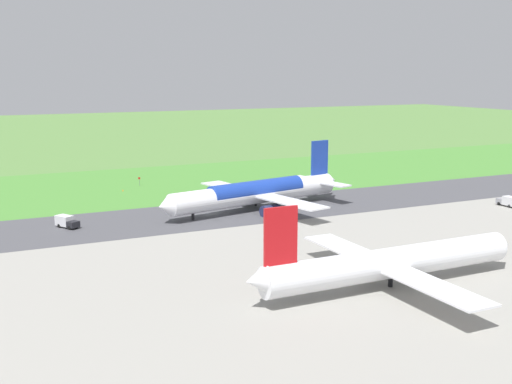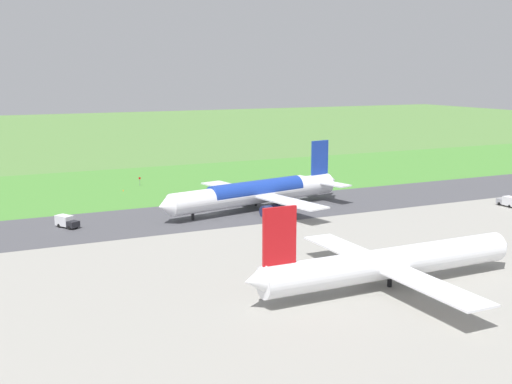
{
  "view_description": "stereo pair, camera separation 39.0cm",
  "coord_description": "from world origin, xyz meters",
  "px_view_note": "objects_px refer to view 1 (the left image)",
  "views": [
    {
      "loc": [
        54.6,
        138.63,
        33.43
      ],
      "look_at": [
        -11.71,
        0.0,
        4.5
      ],
      "focal_mm": 44.79,
      "sensor_mm": 36.0,
      "label": 1
    },
    {
      "loc": [
        54.25,
        138.8,
        33.43
      ],
      "look_at": [
        -11.71,
        0.0,
        4.5
      ],
      "focal_mm": 44.79,
      "sensor_mm": 36.0,
      "label": 2
    }
  ],
  "objects_px": {
    "service_truck_fuel": "(509,201)",
    "no_stopping_sign": "(139,181)",
    "service_truck_baggage": "(67,222)",
    "traffic_cone_orange": "(123,190)",
    "airliner_main": "(257,192)",
    "airliner_parked_mid": "(390,262)"
  },
  "relations": [
    {
      "from": "airliner_parked_mid",
      "to": "no_stopping_sign",
      "type": "bearing_deg",
      "value": -84.11
    },
    {
      "from": "no_stopping_sign",
      "to": "traffic_cone_orange",
      "type": "xyz_separation_m",
      "value": [
        6.63,
        6.59,
        -1.26
      ]
    },
    {
      "from": "airliner_main",
      "to": "airliner_parked_mid",
      "type": "relative_size",
      "value": 1.06
    },
    {
      "from": "airliner_parked_mid",
      "to": "no_stopping_sign",
      "type": "distance_m",
      "value": 107.06
    },
    {
      "from": "service_truck_fuel",
      "to": "no_stopping_sign",
      "type": "relative_size",
      "value": 2.24
    },
    {
      "from": "airliner_main",
      "to": "service_truck_fuel",
      "type": "xyz_separation_m",
      "value": [
        -58.8,
        24.08,
        -2.95
      ]
    },
    {
      "from": "airliner_parked_mid",
      "to": "traffic_cone_orange",
      "type": "xyz_separation_m",
      "value": [
        17.62,
        -99.87,
        -3.76
      ]
    },
    {
      "from": "service_truck_fuel",
      "to": "airliner_main",
      "type": "bearing_deg",
      "value": -22.27
    },
    {
      "from": "service_truck_fuel",
      "to": "traffic_cone_orange",
      "type": "height_order",
      "value": "service_truck_fuel"
    },
    {
      "from": "airliner_parked_mid",
      "to": "traffic_cone_orange",
      "type": "height_order",
      "value": "airliner_parked_mid"
    },
    {
      "from": "service_truck_baggage",
      "to": "traffic_cone_orange",
      "type": "height_order",
      "value": "service_truck_baggage"
    },
    {
      "from": "no_stopping_sign",
      "to": "traffic_cone_orange",
      "type": "height_order",
      "value": "no_stopping_sign"
    },
    {
      "from": "airliner_parked_mid",
      "to": "no_stopping_sign",
      "type": "xyz_separation_m",
      "value": [
        10.99,
        -106.46,
        -2.5
      ]
    },
    {
      "from": "airliner_main",
      "to": "no_stopping_sign",
      "type": "xyz_separation_m",
      "value": [
        17.17,
        -45.55,
        -2.81
      ]
    },
    {
      "from": "airliner_parked_mid",
      "to": "service_truck_fuel",
      "type": "relative_size",
      "value": 8.69
    },
    {
      "from": "airliner_main",
      "to": "no_stopping_sign",
      "type": "height_order",
      "value": "airliner_main"
    },
    {
      "from": "service_truck_baggage",
      "to": "airliner_main",
      "type": "bearing_deg",
      "value": 178.54
    },
    {
      "from": "airliner_main",
      "to": "traffic_cone_orange",
      "type": "relative_size",
      "value": 97.72
    },
    {
      "from": "airliner_main",
      "to": "airliner_parked_mid",
      "type": "height_order",
      "value": "airliner_main"
    },
    {
      "from": "service_truck_fuel",
      "to": "no_stopping_sign",
      "type": "distance_m",
      "value": 103.06
    },
    {
      "from": "service_truck_baggage",
      "to": "traffic_cone_orange",
      "type": "xyz_separation_m",
      "value": [
        -21.76,
        -37.79,
        -1.13
      ]
    },
    {
      "from": "service_truck_baggage",
      "to": "no_stopping_sign",
      "type": "xyz_separation_m",
      "value": [
        -28.39,
        -44.39,
        0.14
      ]
    }
  ]
}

